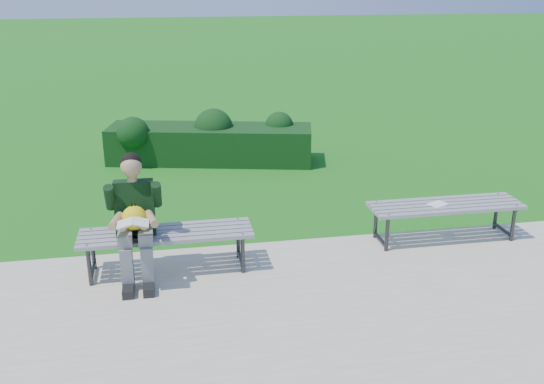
{
  "coord_description": "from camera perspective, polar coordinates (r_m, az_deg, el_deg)",
  "views": [
    {
      "loc": [
        -1.1,
        -6.43,
        3.01
      ],
      "look_at": [
        0.02,
        -0.29,
        0.75
      ],
      "focal_mm": 40.0,
      "sensor_mm": 36.0,
      "label": 1
    }
  ],
  "objects": [
    {
      "name": "hedge",
      "position": [
        10.27,
        -5.94,
        4.84
      ],
      "size": [
        3.49,
        1.59,
        0.89
      ],
      "color": "#14360E",
      "rests_on": "ground"
    },
    {
      "name": "ground",
      "position": [
        7.19,
        -0.58,
        -4.89
      ],
      "size": [
        80.0,
        80.0,
        0.0
      ],
      "color": "#226814",
      "rests_on": "ground"
    },
    {
      "name": "seated_boy",
      "position": [
        6.26,
        -12.8,
        -2.15
      ],
      "size": [
        0.56,
        0.76,
        1.31
      ],
      "color": "slate",
      "rests_on": "walkway"
    },
    {
      "name": "bench_left",
      "position": [
        6.45,
        -9.92,
        -4.14
      ],
      "size": [
        1.8,
        0.5,
        0.46
      ],
      "color": "slate",
      "rests_on": "walkway"
    },
    {
      "name": "bench_right",
      "position": [
        7.4,
        16.01,
        -1.47
      ],
      "size": [
        1.8,
        0.5,
        0.46
      ],
      "color": "slate",
      "rests_on": "walkway"
    },
    {
      "name": "paper_sheet",
      "position": [
        7.33,
        15.35,
        -1.11
      ],
      "size": [
        0.27,
        0.24,
        0.01
      ],
      "color": "white",
      "rests_on": "bench_right"
    },
    {
      "name": "walkway",
      "position": [
        5.67,
        2.5,
        -12.1
      ],
      "size": [
        30.0,
        3.5,
        0.02
      ],
      "color": "#AEA58F",
      "rests_on": "ground"
    }
  ]
}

